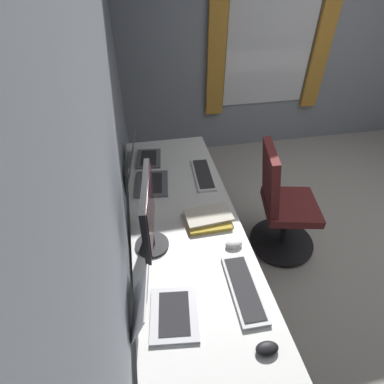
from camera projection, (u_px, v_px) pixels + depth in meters
name	position (u px, v px, depth m)	size (l,w,h in m)	color
floor_plane	(382.00, 245.00, 2.74)	(5.26, 5.26, 0.00)	#B2ADA3
wall_back	(103.00, 144.00, 1.59)	(4.58, 0.10, 2.60)	#8C939E
wall_right	(308.00, 37.00, 3.47)	(0.10, 4.98, 2.60)	#8C939E
window_panel	(270.00, 49.00, 3.41)	(0.02, 1.02, 1.25)	white
curtain_near	(322.00, 47.00, 3.48)	(0.05, 0.20, 1.41)	gold
curtain_far	(217.00, 53.00, 3.30)	(0.05, 0.20, 1.41)	gold
desk	(185.00, 226.00, 2.00)	(2.12, 0.70, 0.73)	white
drawer_pedestal	(185.00, 273.00, 2.09)	(0.40, 0.51, 0.69)	white
monitor_primary	(149.00, 213.00, 1.62)	(0.46, 0.20, 0.46)	black
laptop_leftmost	(143.00, 179.00, 2.21)	(0.35, 0.34, 0.23)	#595B60
laptop_left	(142.00, 155.00, 2.48)	(0.31, 0.28, 0.20)	#595B60
laptop_center	(161.00, 310.00, 1.41)	(0.32, 0.35, 0.22)	silver
keyboard_main	(203.00, 174.00, 2.33)	(0.43, 0.16, 0.02)	silver
keyboard_spare	(244.00, 288.00, 1.55)	(0.42, 0.15, 0.02)	silver
mouse_main	(234.00, 244.00, 1.78)	(0.06, 0.10, 0.03)	silver
mouse_spare	(267.00, 348.00, 1.31)	(0.06, 0.10, 0.03)	black
book_stack_near	(208.00, 218.00, 1.94)	(0.23, 0.31, 0.04)	gold
office_chair	(281.00, 207.00, 2.46)	(0.56, 0.59, 0.97)	maroon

